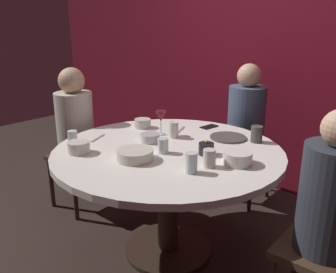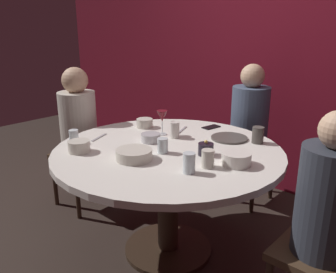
{
  "view_description": "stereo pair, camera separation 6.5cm",
  "coord_description": "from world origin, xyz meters",
  "px_view_note": "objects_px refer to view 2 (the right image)",
  "views": [
    {
      "loc": [
        1.37,
        -1.61,
        1.51
      ],
      "look_at": [
        0.0,
        0.0,
        0.84
      ],
      "focal_mm": 37.61,
      "sensor_mm": 36.0,
      "label": 1
    },
    {
      "loc": [
        1.42,
        -1.56,
        1.51
      ],
      "look_at": [
        0.0,
        0.0,
        0.84
      ],
      "focal_mm": 37.61,
      "sensor_mm": 36.0,
      "label": 2
    }
  ],
  "objects_px": {
    "bowl_rice_portion": "(236,159)",
    "cup_center_front": "(189,163)",
    "bowl_salad_center": "(79,146)",
    "cup_by_left_diner": "(175,130)",
    "cup_by_right_diner": "(258,135)",
    "cup_near_candle": "(163,146)",
    "bowl_serving_large": "(151,138)",
    "cup_far_edge": "(74,137)",
    "bowl_small_white": "(145,123)",
    "seated_diner_right": "(328,206)",
    "wine_glass": "(162,117)",
    "bowl_sauce_side": "(134,154)",
    "candle_holder": "(206,149)",
    "cup_beside_wine": "(208,159)",
    "cell_phone": "(211,127)",
    "seated_diner_left": "(78,123)",
    "dining_table": "(168,169)",
    "dinner_plate": "(229,138)",
    "seated_diner_back": "(249,120)"
  },
  "relations": [
    {
      "from": "seated_diner_left",
      "to": "cup_center_front",
      "type": "relative_size",
      "value": 10.67
    },
    {
      "from": "candle_holder",
      "to": "cell_phone",
      "type": "relative_size",
      "value": 0.68
    },
    {
      "from": "bowl_serving_large",
      "to": "cup_far_edge",
      "type": "distance_m",
      "value": 0.51
    },
    {
      "from": "candle_holder",
      "to": "cell_phone",
      "type": "bearing_deg",
      "value": 122.34
    },
    {
      "from": "cup_near_candle",
      "to": "cup_beside_wine",
      "type": "height_order",
      "value": "cup_beside_wine"
    },
    {
      "from": "wine_glass",
      "to": "cup_by_right_diner",
      "type": "distance_m",
      "value": 0.67
    },
    {
      "from": "dining_table",
      "to": "seated_diner_right",
      "type": "relative_size",
      "value": 1.25
    },
    {
      "from": "seated_diner_right",
      "to": "cup_by_right_diner",
      "type": "bearing_deg",
      "value": -37.65
    },
    {
      "from": "bowl_rice_portion",
      "to": "cup_center_front",
      "type": "height_order",
      "value": "cup_center_front"
    },
    {
      "from": "seated_diner_back",
      "to": "bowl_salad_center",
      "type": "bearing_deg",
      "value": -14.3
    },
    {
      "from": "bowl_salad_center",
      "to": "cup_beside_wine",
      "type": "height_order",
      "value": "cup_beside_wine"
    },
    {
      "from": "dining_table",
      "to": "wine_glass",
      "type": "distance_m",
      "value": 0.4
    },
    {
      "from": "seated_diner_right",
      "to": "bowl_salad_center",
      "type": "xyz_separation_m",
      "value": [
        -1.36,
        -0.41,
        0.08
      ]
    },
    {
      "from": "bowl_salad_center",
      "to": "cup_by_left_diner",
      "type": "height_order",
      "value": "cup_by_left_diner"
    },
    {
      "from": "bowl_salad_center",
      "to": "cup_far_edge",
      "type": "bearing_deg",
      "value": 155.9
    },
    {
      "from": "cup_far_edge",
      "to": "bowl_small_white",
      "type": "bearing_deg",
      "value": 82.01
    },
    {
      "from": "seated_diner_left",
      "to": "bowl_serving_large",
      "type": "relative_size",
      "value": 9.13
    },
    {
      "from": "bowl_rice_portion",
      "to": "cup_by_right_diner",
      "type": "relative_size",
      "value": 1.52
    },
    {
      "from": "seated_diner_left",
      "to": "cup_far_edge",
      "type": "xyz_separation_m",
      "value": [
        0.46,
        -0.34,
        0.07
      ]
    },
    {
      "from": "seated_diner_back",
      "to": "cup_by_left_diner",
      "type": "xyz_separation_m",
      "value": [
        -0.12,
        -0.83,
        0.07
      ]
    },
    {
      "from": "dinner_plate",
      "to": "cup_by_right_diner",
      "type": "xyz_separation_m",
      "value": [
        0.18,
        0.06,
        0.05
      ]
    },
    {
      "from": "cup_near_candle",
      "to": "cup_by_right_diner",
      "type": "xyz_separation_m",
      "value": [
        0.34,
        0.56,
        0.01
      ]
    },
    {
      "from": "seated_diner_back",
      "to": "cup_by_left_diner",
      "type": "distance_m",
      "value": 0.84
    },
    {
      "from": "seated_diner_right",
      "to": "cup_beside_wine",
      "type": "height_order",
      "value": "seated_diner_right"
    },
    {
      "from": "dining_table",
      "to": "cup_beside_wine",
      "type": "relative_size",
      "value": 14.48
    },
    {
      "from": "bowl_serving_large",
      "to": "cup_by_right_diner",
      "type": "height_order",
      "value": "cup_by_right_diner"
    },
    {
      "from": "bowl_rice_portion",
      "to": "bowl_sauce_side",
      "type": "bearing_deg",
      "value": -145.65
    },
    {
      "from": "cup_beside_wine",
      "to": "cup_by_right_diner",
      "type": "bearing_deg",
      "value": 90.03
    },
    {
      "from": "bowl_serving_large",
      "to": "bowl_rice_portion",
      "type": "bearing_deg",
      "value": 2.88
    },
    {
      "from": "candle_holder",
      "to": "bowl_salad_center",
      "type": "bearing_deg",
      "value": -141.81
    },
    {
      "from": "cup_near_candle",
      "to": "cup_center_front",
      "type": "relative_size",
      "value": 0.83
    },
    {
      "from": "cup_center_front",
      "to": "cup_beside_wine",
      "type": "distance_m",
      "value": 0.13
    },
    {
      "from": "seated_diner_right",
      "to": "cup_center_front",
      "type": "bearing_deg",
      "value": 17.77
    },
    {
      "from": "seated_diner_right",
      "to": "seated_diner_back",
      "type": "bearing_deg",
      "value": -45.93
    },
    {
      "from": "wine_glass",
      "to": "cup_by_left_diner",
      "type": "height_order",
      "value": "wine_glass"
    },
    {
      "from": "bowl_sauce_side",
      "to": "bowl_rice_portion",
      "type": "height_order",
      "value": "bowl_rice_portion"
    },
    {
      "from": "candle_holder",
      "to": "cup_center_front",
      "type": "relative_size",
      "value": 0.85
    },
    {
      "from": "dining_table",
      "to": "bowl_serving_large",
      "type": "bearing_deg",
      "value": 172.22
    },
    {
      "from": "seated_diner_right",
      "to": "wine_glass",
      "type": "distance_m",
      "value": 1.25
    },
    {
      "from": "cup_by_left_diner",
      "to": "bowl_serving_large",
      "type": "bearing_deg",
      "value": -109.65
    },
    {
      "from": "bowl_rice_portion",
      "to": "cup_center_front",
      "type": "bearing_deg",
      "value": -115.35
    },
    {
      "from": "seated_diner_right",
      "to": "candle_holder",
      "type": "relative_size",
      "value": 12.33
    },
    {
      "from": "bowl_small_white",
      "to": "bowl_rice_portion",
      "type": "bearing_deg",
      "value": -11.02
    },
    {
      "from": "seated_diner_left",
      "to": "cup_by_left_diner",
      "type": "relative_size",
      "value": 10.69
    },
    {
      "from": "seated_diner_right",
      "to": "bowl_salad_center",
      "type": "distance_m",
      "value": 1.42
    },
    {
      "from": "dinner_plate",
      "to": "cup_far_edge",
      "type": "bearing_deg",
      "value": -133.2
    },
    {
      "from": "candle_holder",
      "to": "bowl_serving_large",
      "type": "bearing_deg",
      "value": -174.17
    },
    {
      "from": "dining_table",
      "to": "cup_by_right_diner",
      "type": "height_order",
      "value": "cup_by_right_diner"
    },
    {
      "from": "bowl_serving_large",
      "to": "seated_diner_right",
      "type": "bearing_deg",
      "value": -1.19
    },
    {
      "from": "dining_table",
      "to": "bowl_rice_portion",
      "type": "height_order",
      "value": "bowl_rice_portion"
    }
  ]
}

